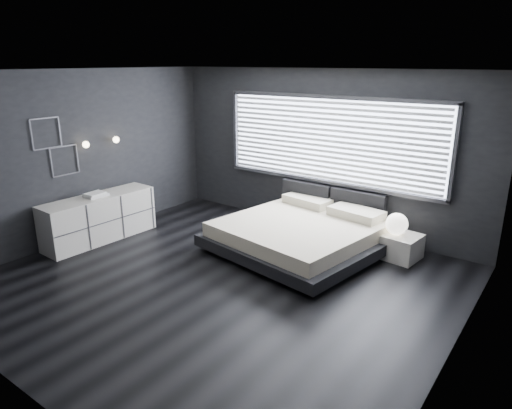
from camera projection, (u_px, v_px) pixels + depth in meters
The scene contains 12 objects.
room at pixel (217, 184), 5.89m from camera, with size 6.04×6.00×2.80m.
window at pixel (329, 141), 7.79m from camera, with size 4.14×0.09×1.52m.
headboard at pixel (331, 201), 7.99m from camera, with size 1.96×0.16×0.52m.
sconce_near at pixel (86, 145), 7.49m from camera, with size 0.18×0.11×0.11m.
sconce_far at pixel (116, 140), 7.95m from camera, with size 0.18×0.11×0.11m.
wall_art_upper at pixel (46, 133), 7.00m from camera, with size 0.01×0.48×0.48m.
wall_art_lower at pixel (65, 161), 7.33m from camera, with size 0.01×0.48×0.48m.
bed at pixel (300, 233), 7.26m from camera, with size 2.74×2.64×0.62m.
nightstand at pixel (397, 246), 7.04m from camera, with size 0.65×0.54×0.38m, color silver.
orb_lamp at pixel (397, 224), 6.93m from camera, with size 0.33×0.33×0.33m, color white.
dresser at pixel (100, 218), 7.68m from camera, with size 0.62×1.94×0.77m.
book_stack at pixel (96, 195), 7.53m from camera, with size 0.28×0.36×0.07m.
Camera 1 is at (3.76, -4.30, 2.92)m, focal length 32.00 mm.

